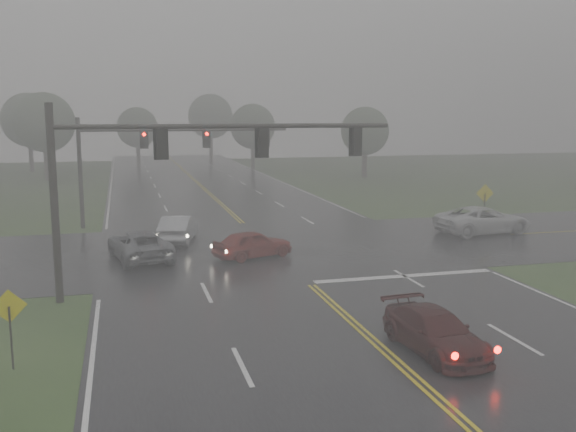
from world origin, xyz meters
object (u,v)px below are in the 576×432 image
object	(u,v)px
sedan_maroon	(434,352)
pickup_white	(482,233)
car_grey	(140,260)
signal_gantry_near	(165,162)
sedan_red	(253,258)
sedan_silver	(179,242)
signal_gantry_far	(148,149)

from	to	relation	value
sedan_maroon	pickup_white	size ratio (longest dim) A/B	0.75
car_grey	signal_gantry_near	bearing A→B (deg)	86.97
sedan_red	sedan_silver	world-z (taller)	sedan_silver
sedan_silver	car_grey	world-z (taller)	sedan_silver
sedan_maroon	sedan_silver	size ratio (longest dim) A/B	0.95
sedan_maroon	signal_gantry_near	world-z (taller)	signal_gantry_near
sedan_maroon	signal_gantry_near	distance (m)	12.54
sedan_silver	signal_gantry_far	bearing A→B (deg)	-63.07
car_grey	sedan_red	bearing A→B (deg)	158.74
car_grey	signal_gantry_near	distance (m)	8.64
car_grey	pickup_white	size ratio (longest dim) A/B	0.90
sedan_maroon	signal_gantry_far	world-z (taller)	signal_gantry_far
sedan_red	car_grey	distance (m)	5.67
pickup_white	signal_gantry_far	bearing A→B (deg)	61.07
signal_gantry_near	car_grey	bearing A→B (deg)	98.17
sedan_red	pickup_white	xyz separation A→B (m)	(14.92, 2.94, 0.00)
pickup_white	signal_gantry_near	bearing A→B (deg)	107.44
sedan_red	signal_gantry_near	world-z (taller)	signal_gantry_near
sedan_maroon	car_grey	xyz separation A→B (m)	(-8.42, 15.19, 0.00)
sedan_silver	pickup_white	bearing A→B (deg)	-172.14
car_grey	signal_gantry_near	size ratio (longest dim) A/B	0.39
pickup_white	signal_gantry_near	size ratio (longest dim) A/B	0.43
sedan_red	pickup_white	size ratio (longest dim) A/B	0.70
sedan_red	car_grey	bearing A→B (deg)	60.13
sedan_maroon	sedan_red	size ratio (longest dim) A/B	1.07
signal_gantry_near	sedan_red	bearing A→B (deg)	50.85
sedan_silver	signal_gantry_near	xyz separation A→B (m)	(-1.33, -10.78, 5.40)
pickup_white	signal_gantry_near	xyz separation A→B (m)	(-19.55, -8.63, 5.40)
car_grey	signal_gantry_near	world-z (taller)	signal_gantry_near
sedan_maroon	signal_gantry_far	distance (m)	26.77
sedan_red	sedan_silver	distance (m)	6.06
sedan_silver	signal_gantry_near	size ratio (longest dim) A/B	0.34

